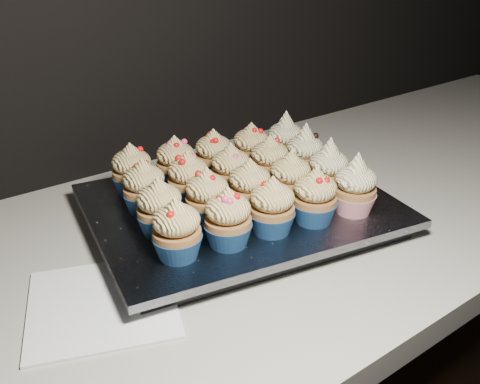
# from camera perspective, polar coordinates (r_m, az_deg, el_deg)

# --- Properties ---
(worktop) EXTENTS (2.44, 0.64, 0.04)m
(worktop) POSITION_cam_1_polar(r_m,az_deg,el_deg) (0.80, -5.15, -6.42)
(worktop) COLOR beige
(worktop) RESTS_ON cabinet
(napkin) EXTENTS (0.22, 0.22, 0.00)m
(napkin) POSITION_cam_1_polar(r_m,az_deg,el_deg) (0.68, -14.48, -11.43)
(napkin) COLOR white
(napkin) RESTS_ON worktop
(baking_tray) EXTENTS (0.46, 0.38, 0.02)m
(baking_tray) POSITION_cam_1_polar(r_m,az_deg,el_deg) (0.83, -0.00, -2.42)
(baking_tray) COLOR black
(baking_tray) RESTS_ON worktop
(foil_lining) EXTENTS (0.50, 0.42, 0.01)m
(foil_lining) POSITION_cam_1_polar(r_m,az_deg,el_deg) (0.82, -0.00, -1.38)
(foil_lining) COLOR silver
(foil_lining) RESTS_ON baking_tray
(cupcake_0) EXTENTS (0.06, 0.06, 0.08)m
(cupcake_0) POSITION_cam_1_polar(r_m,az_deg,el_deg) (0.67, -6.76, -4.13)
(cupcake_0) COLOR navy
(cupcake_0) RESTS_ON foil_lining
(cupcake_1) EXTENTS (0.06, 0.06, 0.08)m
(cupcake_1) POSITION_cam_1_polar(r_m,az_deg,el_deg) (0.69, -1.29, -2.90)
(cupcake_1) COLOR navy
(cupcake_1) RESTS_ON foil_lining
(cupcake_2) EXTENTS (0.06, 0.06, 0.08)m
(cupcake_2) POSITION_cam_1_polar(r_m,az_deg,el_deg) (0.72, 3.44, -1.65)
(cupcake_2) COLOR navy
(cupcake_2) RESTS_ON foil_lining
(cupcake_3) EXTENTS (0.06, 0.06, 0.08)m
(cupcake_3) POSITION_cam_1_polar(r_m,az_deg,el_deg) (0.75, 7.98, -0.60)
(cupcake_3) COLOR navy
(cupcake_3) RESTS_ON foil_lining
(cupcake_4) EXTENTS (0.06, 0.06, 0.10)m
(cupcake_4) POSITION_cam_1_polar(r_m,az_deg,el_deg) (0.79, 12.18, 0.50)
(cupcake_4) COLOR #AD182C
(cupcake_4) RESTS_ON foil_lining
(cupcake_5) EXTENTS (0.06, 0.06, 0.08)m
(cupcake_5) POSITION_cam_1_polar(r_m,az_deg,el_deg) (0.72, -8.56, -1.75)
(cupcake_5) COLOR navy
(cupcake_5) RESTS_ON foil_lining
(cupcake_6) EXTENTS (0.06, 0.06, 0.08)m
(cupcake_6) POSITION_cam_1_polar(r_m,az_deg,el_deg) (0.75, -3.51, -0.61)
(cupcake_6) COLOR navy
(cupcake_6) RESTS_ON foil_lining
(cupcake_7) EXTENTS (0.06, 0.06, 0.08)m
(cupcake_7) POSITION_cam_1_polar(r_m,az_deg,el_deg) (0.77, 1.04, 0.45)
(cupcake_7) COLOR navy
(cupcake_7) RESTS_ON foil_lining
(cupcake_8) EXTENTS (0.06, 0.06, 0.08)m
(cupcake_8) POSITION_cam_1_polar(r_m,az_deg,el_deg) (0.80, 5.36, 1.35)
(cupcake_8) COLOR navy
(cupcake_8) RESTS_ON foil_lining
(cupcake_9) EXTENTS (0.06, 0.06, 0.10)m
(cupcake_9) POSITION_cam_1_polar(r_m,az_deg,el_deg) (0.83, 9.40, 2.28)
(cupcake_9) COLOR #AD182C
(cupcake_9) RESTS_ON foil_lining
(cupcake_10) EXTENTS (0.06, 0.06, 0.08)m
(cupcake_10) POSITION_cam_1_polar(r_m,az_deg,el_deg) (0.78, -10.17, 0.44)
(cupcake_10) COLOR navy
(cupcake_10) RESTS_ON foil_lining
(cupcake_11) EXTENTS (0.06, 0.06, 0.08)m
(cupcake_11) POSITION_cam_1_polar(r_m,az_deg,el_deg) (0.80, -5.52, 1.34)
(cupcake_11) COLOR navy
(cupcake_11) RESTS_ON foil_lining
(cupcake_12) EXTENTS (0.06, 0.06, 0.08)m
(cupcake_12) POSITION_cam_1_polar(r_m,az_deg,el_deg) (0.83, -0.98, 2.26)
(cupcake_12) COLOR navy
(cupcake_12) RESTS_ON foil_lining
(cupcake_13) EXTENTS (0.06, 0.06, 0.08)m
(cupcake_13) POSITION_cam_1_polar(r_m,az_deg,el_deg) (0.86, 3.15, 3.20)
(cupcake_13) COLOR navy
(cupcake_13) RESTS_ON foil_lining
(cupcake_14) EXTENTS (0.06, 0.06, 0.10)m
(cupcake_14) POSITION_cam_1_polar(r_m,az_deg,el_deg) (0.89, 6.90, 4.04)
(cupcake_14) COLOR #AD182C
(cupcake_14) RESTS_ON foil_lining
(cupcake_15) EXTENTS (0.06, 0.06, 0.08)m
(cupcake_15) POSITION_cam_1_polar(r_m,az_deg,el_deg) (0.84, -11.43, 2.23)
(cupcake_15) COLOR navy
(cupcake_15) RESTS_ON foil_lining
(cupcake_16) EXTENTS (0.06, 0.06, 0.08)m
(cupcake_16) POSITION_cam_1_polar(r_m,az_deg,el_deg) (0.86, -6.88, 3.12)
(cupcake_16) COLOR navy
(cupcake_16) RESTS_ON foil_lining
(cupcake_17) EXTENTS (0.06, 0.06, 0.08)m
(cupcake_17) POSITION_cam_1_polar(r_m,az_deg,el_deg) (0.88, -2.81, 3.92)
(cupcake_17) COLOR navy
(cupcake_17) RESTS_ON foil_lining
(cupcake_18) EXTENTS (0.06, 0.06, 0.08)m
(cupcake_18) POSITION_cam_1_polar(r_m,az_deg,el_deg) (0.91, 1.19, 4.68)
(cupcake_18) COLOR navy
(cupcake_18) RESTS_ON foil_lining
(cupcake_19) EXTENTS (0.06, 0.06, 0.10)m
(cupcake_19) POSITION_cam_1_polar(r_m,az_deg,el_deg) (0.94, 4.84, 5.49)
(cupcake_19) COLOR #AD182C
(cupcake_19) RESTS_ON foil_lining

